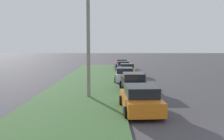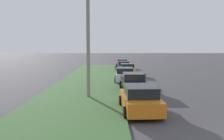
% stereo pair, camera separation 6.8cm
% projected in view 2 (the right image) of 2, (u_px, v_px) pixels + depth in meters
% --- Properties ---
extents(grass_median, '(60.00, 6.00, 0.12)m').
position_uv_depth(grass_median, '(80.00, 94.00, 17.98)').
color(grass_median, '#3D6633').
rests_on(grass_median, ground).
extents(parked_car_orange, '(4.38, 2.17, 1.47)m').
position_uv_depth(parked_car_orange, '(140.00, 99.00, 13.17)').
color(parked_car_orange, orange).
rests_on(parked_car_orange, ground).
extents(parked_car_black, '(4.31, 2.05, 1.47)m').
position_uv_depth(parked_car_black, '(133.00, 82.00, 19.65)').
color(parked_car_black, black).
rests_on(parked_car_black, ground).
extents(parked_car_white, '(4.37, 2.16, 1.47)m').
position_uv_depth(parked_car_white, '(125.00, 75.00, 24.92)').
color(parked_car_white, silver).
rests_on(parked_car_white, ground).
extents(parked_car_yellow, '(4.33, 2.07, 1.47)m').
position_uv_depth(parked_car_yellow, '(127.00, 69.00, 31.25)').
color(parked_car_yellow, gold).
rests_on(parked_car_yellow, ground).
extents(parked_car_blue, '(4.33, 2.08, 1.47)m').
position_uv_depth(parked_car_blue, '(124.00, 66.00, 36.72)').
color(parked_car_blue, '#23389E').
rests_on(parked_car_blue, ground).
extents(parked_car_red, '(4.34, 2.09, 1.47)m').
position_uv_depth(parked_car_red, '(122.00, 64.00, 42.68)').
color(parked_car_red, red).
rests_on(parked_car_red, ground).
extents(streetlight, '(0.40, 2.87, 7.50)m').
position_uv_depth(streetlight, '(93.00, 34.00, 16.55)').
color(streetlight, gray).
rests_on(streetlight, ground).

